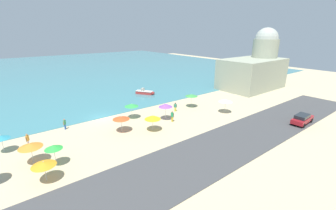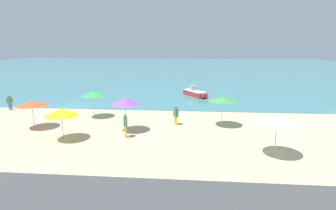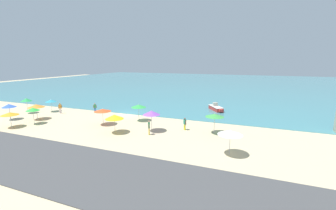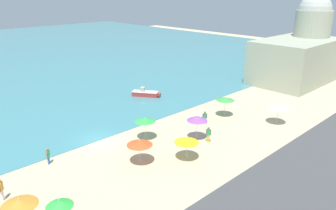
{
  "view_description": "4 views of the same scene",
  "coord_description": "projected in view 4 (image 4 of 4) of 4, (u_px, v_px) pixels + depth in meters",
  "views": [
    {
      "loc": [
        -12.23,
        -33.07,
        13.3
      ],
      "look_at": [
        9.7,
        -4.93,
        1.55
      ],
      "focal_mm": 24.0,
      "sensor_mm": 36.0,
      "label": 1
    },
    {
      "loc": [
        12.59,
        -25.63,
        6.41
      ],
      "look_at": [
        10.66,
        -3.04,
        1.3
      ],
      "focal_mm": 28.0,
      "sensor_mm": 36.0,
      "label": 2
    },
    {
      "loc": [
        19.63,
        -31.12,
        8.77
      ],
      "look_at": [
        7.41,
        -0.36,
        2.13
      ],
      "focal_mm": 24.0,
      "sensor_mm": 36.0,
      "label": 3
    },
    {
      "loc": [
        -16.04,
        -27.28,
        14.99
      ],
      "look_at": [
        9.27,
        -0.86,
        1.92
      ],
      "focal_mm": 35.0,
      "sensor_mm": 36.0,
      "label": 4
    }
  ],
  "objects": [
    {
      "name": "beach_umbrella_11",
      "position": [
        225.0,
        99.0,
        39.93
      ],
      "size": [
        2.24,
        2.24,
        2.52
      ],
      "color": "#B2B2B7",
      "rests_on": "ground_plane"
    },
    {
      "name": "bather_0",
      "position": [
        48.0,
        155.0,
        29.33
      ],
      "size": [
        0.43,
        0.43,
        1.6
      ],
      "color": "#3868BE",
      "rests_on": "ground_plane"
    },
    {
      "name": "harbor_fortress",
      "position": [
        301.0,
        52.0,
        55.39
      ],
      "size": [
        15.7,
        9.63,
        14.2
      ],
      "color": "#A1A68E",
      "rests_on": "ground_plane"
    },
    {
      "name": "skiff_nearshore",
      "position": [
        145.0,
        93.0,
        47.96
      ],
      "size": [
        3.18,
        4.03,
        1.32
      ],
      "color": "#BC3631",
      "rests_on": "sea"
    },
    {
      "name": "ground_plane",
      "position": [
        98.0,
        141.0,
        34.04
      ],
      "size": [
        160.0,
        160.0,
        0.0
      ],
      "primitive_type": "plane",
      "color": "#C9B68D"
    },
    {
      "name": "beach_umbrella_2",
      "position": [
        145.0,
        120.0,
        33.75
      ],
      "size": [
        2.17,
        2.17,
        2.5
      ],
      "color": "#B2B2B7",
      "rests_on": "ground_plane"
    },
    {
      "name": "bather_3",
      "position": [
        1.0,
        189.0,
        24.24
      ],
      "size": [
        0.4,
        0.46,
        1.78
      ],
      "color": "silver",
      "rests_on": "ground_plane"
    },
    {
      "name": "bather_2",
      "position": [
        205.0,
        117.0,
        37.97
      ],
      "size": [
        0.44,
        0.42,
        1.59
      ],
      "color": "gold",
      "rests_on": "ground_plane"
    },
    {
      "name": "beach_umbrella_6",
      "position": [
        279.0,
        106.0,
        37.66
      ],
      "size": [
        2.34,
        2.34,
        2.47
      ],
      "color": "#B2B2B7",
      "rests_on": "ground_plane"
    },
    {
      "name": "beach_umbrella_10",
      "position": [
        187.0,
        140.0,
        29.74
      ],
      "size": [
        2.26,
        2.26,
        2.35
      ],
      "color": "#B2B2B7",
      "rests_on": "ground_plane"
    },
    {
      "name": "beach_umbrella_0",
      "position": [
        140.0,
        143.0,
        29.02
      ],
      "size": [
        2.32,
        2.32,
        2.29
      ],
      "color": "#B2B2B7",
      "rests_on": "ground_plane"
    },
    {
      "name": "beach_umbrella_4",
      "position": [
        59.0,
        203.0,
        20.78
      ],
      "size": [
        1.76,
        1.76,
        2.4
      ],
      "color": "#B2B2B7",
      "rests_on": "ground_plane"
    },
    {
      "name": "beach_umbrella_8",
      "position": [
        19.0,
        202.0,
        20.93
      ],
      "size": [
        2.35,
        2.35,
        2.37
      ],
      "color": "#B2B2B7",
      "rests_on": "ground_plane"
    },
    {
      "name": "bather_1",
      "position": [
        208.0,
        134.0,
        33.45
      ],
      "size": [
        0.35,
        0.52,
        1.74
      ],
      "color": "gold",
      "rests_on": "ground_plane"
    },
    {
      "name": "beach_umbrella_9",
      "position": [
        197.0,
        118.0,
        33.68
      ],
      "size": [
        2.15,
        2.15,
        2.71
      ],
      "color": "#B2B2B7",
      "rests_on": "ground_plane"
    }
  ]
}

